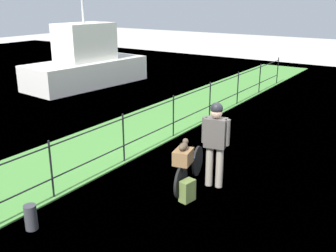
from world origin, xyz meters
The scene contains 10 objects.
ground_plane centered at (0.00, 0.00, 0.00)m, with size 60.00×60.00×0.00m, color #B2ADA3.
grass_strip centered at (0.00, 3.42, 0.01)m, with size 27.00×2.40×0.03m, color #478438.
iron_fence centered at (0.00, 2.31, 0.66)m, with size 18.04×0.04×1.13m.
bicycle_main centered at (-1.19, 0.51, 0.33)m, with size 1.61×0.40×0.62m.
wooden_crate centered at (-1.55, 0.43, 0.75)m, with size 0.39×0.29×0.27m, color brown.
terrier_dog centered at (-1.52, 0.44, 0.97)m, with size 0.32×0.20×0.18m.
cyclist_person centered at (-0.92, 0.11, 1.00)m, with size 0.34×0.53×1.68m.
backpack_on_paving centered at (-1.72, 0.23, 0.20)m, with size 0.28×0.18×0.40m, color olive.
mooring_bollard centered at (-3.88, 1.81, 0.21)m, with size 0.20×0.20×0.42m, color #38383D.
moored_boat_near centered at (4.41, 8.83, 0.91)m, with size 5.30×2.53×4.12m.
Camera 1 is at (-7.20, -3.03, 3.51)m, focal length 42.17 mm.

